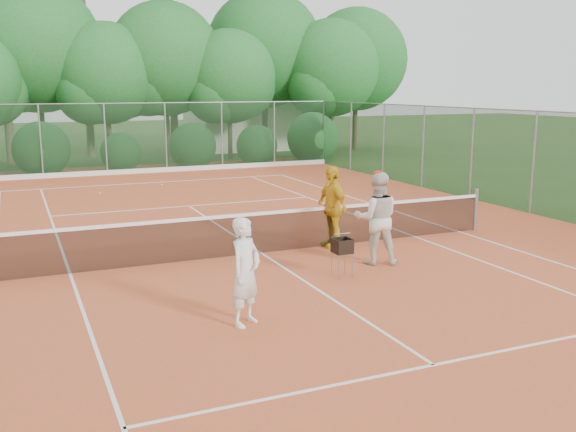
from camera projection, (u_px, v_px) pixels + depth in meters
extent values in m
plane|color=#2A4E1B|center=(262.00, 255.00, 14.40)|extent=(120.00, 120.00, 0.00)
cube|color=#C7572E|center=(262.00, 254.00, 14.39)|extent=(18.00, 36.00, 0.02)
cube|color=beige|center=(258.00, 123.00, 39.19)|extent=(8.00, 5.00, 3.00)
cylinder|color=gray|center=(476.00, 210.00, 16.60)|extent=(0.10, 0.10, 1.10)
cube|color=black|center=(262.00, 234.00, 14.30)|extent=(11.87, 0.03, 0.86)
cube|color=white|center=(262.00, 213.00, 14.21)|extent=(11.87, 0.04, 0.07)
imported|color=white|center=(246.00, 272.00, 9.96)|extent=(0.75, 0.70, 1.72)
imported|color=silver|center=(377.00, 218.00, 13.44)|extent=(1.16, 1.04, 1.95)
ellipsoid|color=#B31D17|center=(378.00, 174.00, 13.26)|extent=(0.22, 0.22, 0.14)
imported|color=gold|center=(332.00, 207.00, 14.87)|extent=(0.55, 1.15, 1.90)
cylinder|color=gray|center=(339.00, 267.00, 12.43)|extent=(0.02, 0.02, 0.49)
cylinder|color=gray|center=(345.00, 262.00, 12.81)|extent=(0.02, 0.02, 0.49)
cube|color=black|center=(342.00, 246.00, 12.54)|extent=(0.34, 0.34, 0.28)
sphere|color=yellow|center=(100.00, 193.00, 22.35)|extent=(0.07, 0.07, 0.07)
sphere|color=yellow|center=(162.00, 185.00, 24.28)|extent=(0.07, 0.07, 0.07)
sphere|color=#C3CE30|center=(258.00, 176.00, 26.75)|extent=(0.07, 0.07, 0.07)
cube|color=white|center=(153.00, 183.00, 25.08)|extent=(11.03, 0.06, 0.01)
cube|color=white|center=(460.00, 232.00, 16.53)|extent=(0.06, 23.77, 0.01)
cube|color=white|center=(70.00, 275.00, 12.79)|extent=(0.06, 23.77, 0.01)
cube|color=white|center=(416.00, 237.00, 15.99)|extent=(0.06, 23.77, 0.01)
cube|color=white|center=(189.00, 206.00, 20.15)|extent=(8.23, 0.06, 0.01)
cube|color=white|center=(434.00, 365.00, 8.64)|extent=(8.23, 0.06, 0.01)
cube|color=white|center=(262.00, 254.00, 14.39)|extent=(0.06, 12.80, 0.01)
cube|color=#19381E|center=(136.00, 138.00, 27.59)|extent=(18.00, 0.02, 3.00)
cylinder|color=gray|center=(323.00, 133.00, 31.09)|extent=(0.07, 0.07, 3.00)
cylinder|color=gray|center=(323.00, 133.00, 31.09)|extent=(0.07, 0.07, 3.00)
cylinder|color=brown|center=(41.00, 117.00, 31.48)|extent=(0.31, 0.31, 4.50)
sphere|color=#1F5F25|center=(36.00, 47.00, 30.82)|extent=(6.30, 6.30, 6.30)
cylinder|color=brown|center=(109.00, 127.00, 31.39)|extent=(0.24, 0.24, 3.50)
sphere|color=#1F5F25|center=(106.00, 73.00, 30.88)|extent=(4.90, 4.90, 4.90)
cylinder|color=brown|center=(167.00, 119.00, 32.95)|extent=(0.28, 0.28, 4.10)
sphere|color=#1F5F25|center=(165.00, 59.00, 32.35)|extent=(5.74, 5.74, 5.74)
cylinder|color=brown|center=(230.00, 126.00, 33.11)|extent=(0.23, 0.23, 3.40)
sphere|color=#1F5F25|center=(229.00, 76.00, 32.61)|extent=(4.76, 4.76, 4.76)
cylinder|color=brown|center=(265.00, 111.00, 36.59)|extent=(0.32, 0.32, 4.65)
sphere|color=#1F5F25|center=(264.00, 49.00, 35.90)|extent=(6.51, 6.51, 6.51)
cylinder|color=brown|center=(330.00, 120.00, 35.77)|extent=(0.26, 0.26, 3.80)
sphere|color=#1F5F25|center=(331.00, 68.00, 35.21)|extent=(5.32, 5.32, 5.32)
cylinder|color=brown|center=(355.00, 114.00, 38.14)|extent=(0.29, 0.29, 4.25)
sphere|color=#1F5F25|center=(356.00, 59.00, 37.52)|extent=(5.95, 5.95, 5.95)
cone|color=brown|center=(2.00, 48.00, 30.25)|extent=(0.44, 0.44, 11.00)
cone|color=brown|center=(83.00, 12.00, 33.21)|extent=(0.44, 0.44, 15.00)
cone|color=brown|center=(172.00, 61.00, 33.01)|extent=(0.44, 0.44, 10.00)
cone|color=brown|center=(233.00, 45.00, 36.17)|extent=(0.44, 0.44, 12.00)
cone|color=brown|center=(291.00, 31.00, 38.43)|extent=(0.44, 0.44, 14.00)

